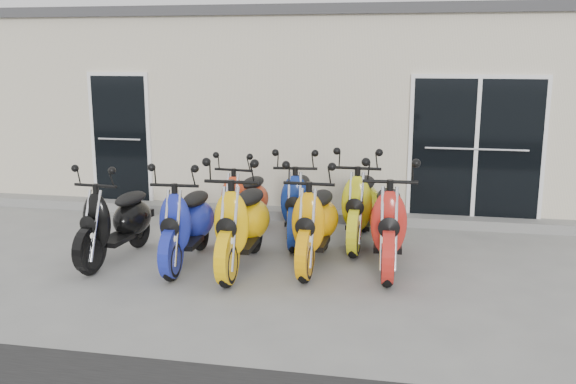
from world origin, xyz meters
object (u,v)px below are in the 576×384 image
scooter_front_blue (187,211)px  scooter_front_orange_a (242,211)px  scooter_back_blue (298,193)px  scooter_front_red (389,211)px  scooter_front_orange_b (315,211)px  scooter_back_yellow (361,194)px  scooter_back_red (244,192)px  scooter_front_black (115,210)px

scooter_front_blue → scooter_front_orange_a: 0.73m
scooter_front_blue → scooter_back_blue: bearing=46.3°
scooter_front_red → scooter_front_orange_b: bearing=-177.7°
scooter_back_blue → scooter_front_orange_a: bearing=-113.7°
scooter_front_orange_b → scooter_back_blue: (-0.42, 1.08, -0.01)m
scooter_front_orange_a → scooter_front_orange_b: (0.86, 0.29, -0.03)m
scooter_front_orange_a → scooter_front_red: (1.76, 0.37, -0.00)m
scooter_front_red → scooter_back_yellow: scooter_front_red is taller
scooter_front_orange_b → scooter_back_yellow: bearing=66.8°
scooter_back_red → scooter_back_blue: bearing=1.4°
scooter_front_black → scooter_front_orange_b: 2.55m
scooter_front_orange_a → scooter_back_blue: size_ratio=1.06×
scooter_back_red → scooter_back_yellow: scooter_back_yellow is taller
scooter_front_orange_b → scooter_back_yellow: size_ratio=0.99×
scooter_front_black → scooter_back_blue: (2.12, 1.37, 0.03)m
scooter_back_blue → scooter_front_blue: bearing=-136.9°
scooter_front_black → scooter_back_yellow: size_ratio=0.92×
scooter_back_red → scooter_back_blue: size_ratio=0.94×
scooter_front_orange_a → scooter_back_blue: 1.44m
scooter_front_blue → scooter_back_blue: size_ratio=0.99×
scooter_front_blue → scooter_back_yellow: bearing=29.7°
scooter_front_black → scooter_front_blue: size_ratio=0.96×
scooter_front_red → scooter_back_blue: bearing=140.0°
scooter_front_orange_a → scooter_back_red: (-0.36, 1.42, -0.09)m
scooter_front_orange_a → scooter_front_orange_b: 0.91m
scooter_front_black → scooter_back_blue: scooter_back_blue is taller
scooter_front_blue → scooter_back_yellow: 2.44m
scooter_front_blue → scooter_back_yellow: (2.06, 1.31, 0.03)m
scooter_front_red → scooter_front_orange_a: bearing=-171.1°
scooter_front_orange_a → scooter_front_orange_b: bearing=17.8°
scooter_back_yellow → scooter_front_blue: bearing=-146.0°
scooter_front_black → scooter_front_orange_a: scooter_front_orange_a is taller
scooter_front_blue → scooter_front_black: bearing=179.2°
scooter_front_blue → scooter_back_yellow: size_ratio=0.96×
scooter_front_black → scooter_front_orange_b: size_ratio=0.94×
scooter_front_orange_b → scooter_back_blue: scooter_front_orange_b is taller
scooter_front_blue → scooter_back_blue: scooter_back_blue is taller
scooter_front_orange_a → scooter_front_orange_b: scooter_front_orange_a is taller
scooter_front_orange_a → scooter_back_blue: scooter_front_orange_a is taller
scooter_front_orange_b → scooter_back_yellow: (0.47, 1.04, 0.01)m
scooter_front_blue → scooter_front_orange_b: size_ratio=0.97×
scooter_back_red → scooter_back_yellow: (1.70, -0.09, 0.07)m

